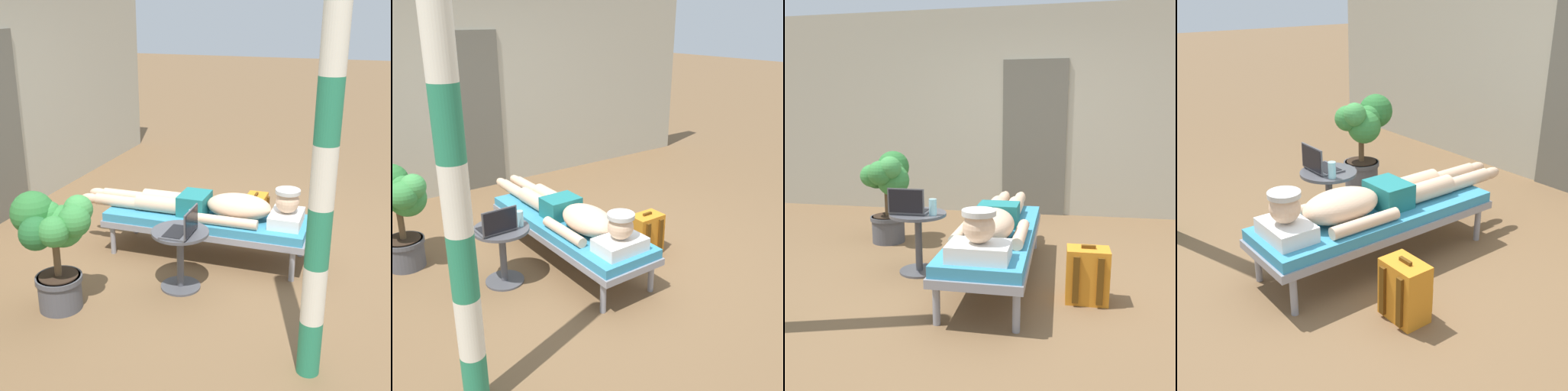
# 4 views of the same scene
# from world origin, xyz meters

# --- Properties ---
(ground_plane) EXTENTS (40.00, 40.00, 0.00)m
(ground_plane) POSITION_xyz_m (0.00, 0.00, 0.00)
(ground_plane) COLOR brown
(lounge_chair) EXTENTS (0.62, 1.92, 0.42)m
(lounge_chair) POSITION_xyz_m (-0.19, 0.09, 0.35)
(lounge_chair) COLOR gray
(lounge_chair) RESTS_ON ground
(person_reclining) EXTENTS (0.53, 2.17, 0.33)m
(person_reclining) POSITION_xyz_m (-0.19, 0.01, 0.52)
(person_reclining) COLOR white
(person_reclining) RESTS_ON lounge_chair
(side_table) EXTENTS (0.48, 0.48, 0.52)m
(side_table) POSITION_xyz_m (-0.87, 0.11, 0.36)
(side_table) COLOR #4C4C51
(side_table) RESTS_ON ground
(laptop) EXTENTS (0.31, 0.24, 0.23)m
(laptop) POSITION_xyz_m (-0.93, 0.06, 0.58)
(laptop) COLOR #4C4C51
(laptop) RESTS_ON side_table
(drink_glass) EXTENTS (0.06, 0.06, 0.14)m
(drink_glass) POSITION_xyz_m (-0.72, 0.05, 0.59)
(drink_glass) COLOR #99D8E5
(drink_glass) RESTS_ON side_table
(backpack) EXTENTS (0.30, 0.26, 0.42)m
(backpack) POSITION_xyz_m (0.52, -0.22, 0.20)
(backpack) COLOR orange
(backpack) RESTS_ON ground
(potted_plant) EXTENTS (0.52, 0.65, 0.96)m
(potted_plant) POSITION_xyz_m (-1.47, 0.92, 0.62)
(potted_plant) COLOR #4C4C51
(potted_plant) RESTS_ON ground
(porch_post) EXTENTS (0.15, 0.15, 2.69)m
(porch_post) POSITION_xyz_m (-1.65, -1.07, 1.35)
(porch_post) COLOR #267F59
(porch_post) RESTS_ON ground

